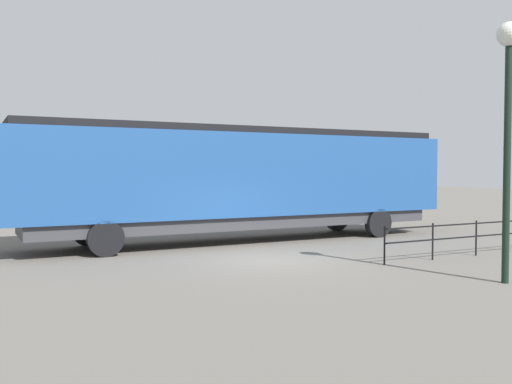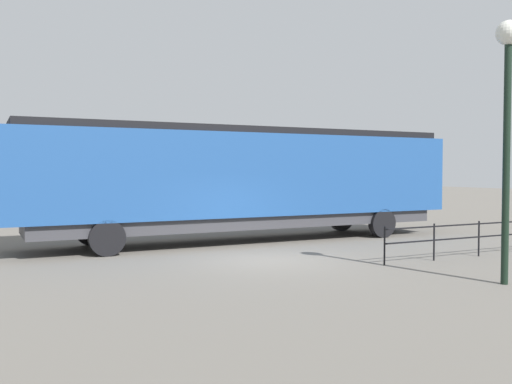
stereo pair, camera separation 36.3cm
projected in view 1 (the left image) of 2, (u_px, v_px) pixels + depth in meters
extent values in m
plane|color=#666059|center=(266.00, 260.00, 15.94)|extent=(120.00, 120.00, 0.00)
cube|color=navy|center=(242.00, 175.00, 20.12)|extent=(3.00, 16.33, 2.87)
cube|color=black|center=(391.00, 184.00, 23.41)|extent=(2.88, 2.27, 2.01)
cube|color=black|center=(242.00, 132.00, 20.06)|extent=(2.70, 15.68, 0.24)
cube|color=#38383D|center=(242.00, 220.00, 20.18)|extent=(2.70, 15.03, 0.45)
cylinder|color=black|center=(337.00, 218.00, 23.82)|extent=(0.30, 1.10, 1.10)
cylinder|color=black|center=(378.00, 223.00, 21.43)|extent=(0.30, 1.10, 1.10)
cylinder|color=black|center=(88.00, 230.00, 18.95)|extent=(0.30, 1.10, 1.10)
cylinder|color=black|center=(105.00, 238.00, 16.56)|extent=(0.30, 1.10, 1.10)
cylinder|color=black|center=(507.00, 163.00, 12.59)|extent=(0.16, 0.16, 5.49)
sphere|color=silver|center=(509.00, 34.00, 12.48)|extent=(0.56, 0.56, 0.56)
cylinder|color=black|center=(384.00, 245.00, 15.12)|extent=(0.05, 0.05, 1.07)
cylinder|color=black|center=(433.00, 242.00, 15.96)|extent=(0.05, 0.05, 1.07)
cylinder|color=black|center=(476.00, 238.00, 16.80)|extent=(0.05, 0.05, 1.07)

